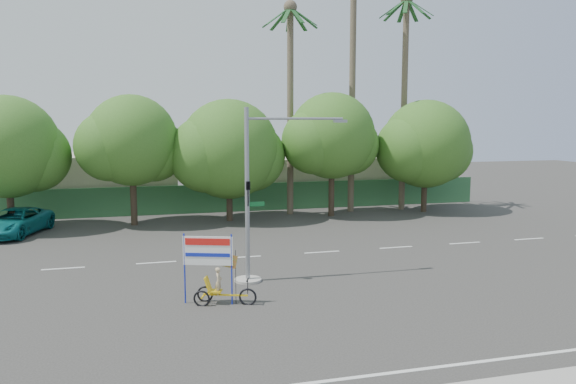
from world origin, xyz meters
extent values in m
plane|color=#33302D|center=(0.00, 0.00, 0.00)|extent=(120.00, 120.00, 0.00)
cube|color=#336B3D|center=(0.00, 21.50, 1.00)|extent=(38.00, 0.08, 2.00)
cube|color=beige|center=(-10.00, 26.00, 2.00)|extent=(12.00, 8.00, 4.00)
cube|color=beige|center=(8.00, 26.00, 1.80)|extent=(14.00, 8.00, 3.60)
cylinder|color=#473828|center=(-14.00, 18.00, 1.76)|extent=(0.40, 0.40, 3.52)
sphere|color=#2D5A1A|center=(-14.00, 18.00, 4.96)|extent=(6.00, 6.00, 6.00)
sphere|color=#2D5A1A|center=(-12.65, 18.30, 4.40)|extent=(4.32, 4.32, 4.32)
cylinder|color=#473828|center=(-7.00, 18.00, 1.87)|extent=(0.40, 0.40, 3.74)
sphere|color=#2D5A1A|center=(-7.00, 18.00, 5.27)|extent=(5.60, 5.60, 5.60)
sphere|color=#2D5A1A|center=(-5.74, 18.30, 4.68)|extent=(4.03, 4.03, 4.03)
sphere|color=#2D5A1A|center=(-8.26, 17.75, 4.93)|extent=(4.26, 4.26, 4.26)
cylinder|color=#473828|center=(-1.00, 18.00, 1.65)|extent=(0.40, 0.40, 3.30)
sphere|color=#2D5A1A|center=(-1.00, 18.00, 4.65)|extent=(6.40, 6.40, 6.40)
sphere|color=#2D5A1A|center=(0.44, 18.30, 4.12)|extent=(4.61, 4.61, 4.61)
sphere|color=#2D5A1A|center=(-2.44, 17.75, 4.35)|extent=(4.86, 4.86, 4.86)
cylinder|color=#473828|center=(6.00, 18.00, 1.94)|extent=(0.40, 0.40, 3.87)
sphere|color=#2D5A1A|center=(6.00, 18.00, 5.46)|extent=(5.80, 5.80, 5.80)
sphere|color=#2D5A1A|center=(7.30, 18.30, 4.84)|extent=(4.18, 4.18, 4.18)
sphere|color=#2D5A1A|center=(4.70, 17.75, 5.10)|extent=(4.41, 4.41, 4.41)
cylinder|color=#473828|center=(13.00, 18.00, 1.72)|extent=(0.40, 0.40, 3.43)
sphere|color=#2D5A1A|center=(13.00, 18.00, 4.84)|extent=(6.20, 6.20, 6.20)
sphere|color=#2D5A1A|center=(14.39, 18.30, 4.29)|extent=(4.46, 4.46, 4.46)
sphere|color=#2D5A1A|center=(11.61, 17.75, 4.52)|extent=(4.71, 4.71, 4.71)
cylinder|color=#70604C|center=(8.00, 19.50, 8.50)|extent=(0.44, 0.44, 17.00)
cylinder|color=#70604C|center=(12.00, 19.50, 7.50)|extent=(0.44, 0.44, 15.00)
cube|color=#1C4C21|center=(12.94, 19.50, 14.34)|extent=(1.91, 0.28, 1.36)
cube|color=#1C4C21|center=(12.72, 20.11, 14.34)|extent=(1.65, 1.44, 1.36)
cube|color=#1C4C21|center=(12.16, 20.43, 14.34)|extent=(0.61, 1.93, 1.36)
cube|color=#1C4C21|center=(11.53, 20.32, 14.34)|extent=(1.20, 1.80, 1.36)
cube|color=#1C4C21|center=(11.11, 19.82, 14.34)|extent=(1.89, 0.92, 1.36)
cube|color=#1C4C21|center=(11.11, 19.18, 14.34)|extent=(1.89, 0.92, 1.36)
cube|color=#1C4C21|center=(11.53, 18.68, 14.34)|extent=(1.20, 1.80, 1.36)
cube|color=#1C4C21|center=(12.16, 18.57, 14.34)|extent=(0.61, 1.93, 1.36)
cube|color=#1C4C21|center=(12.72, 18.89, 14.34)|extent=(1.65, 1.44, 1.36)
cylinder|color=#70604C|center=(3.50, 19.50, 7.00)|extent=(0.44, 0.44, 14.00)
sphere|color=#70604C|center=(3.50, 19.50, 14.00)|extent=(0.90, 0.90, 0.90)
cube|color=#1C4C21|center=(4.44, 19.50, 13.34)|extent=(1.91, 0.28, 1.36)
cube|color=#1C4C21|center=(4.22, 20.11, 13.34)|extent=(1.65, 1.44, 1.36)
cube|color=#1C4C21|center=(3.66, 20.43, 13.34)|extent=(0.61, 1.93, 1.36)
cube|color=#1C4C21|center=(3.03, 20.32, 13.34)|extent=(1.20, 1.80, 1.36)
cube|color=#1C4C21|center=(2.61, 19.82, 13.34)|extent=(1.89, 0.92, 1.36)
cube|color=#1C4C21|center=(2.61, 19.18, 13.34)|extent=(1.89, 0.92, 1.36)
cube|color=#1C4C21|center=(3.03, 18.68, 13.34)|extent=(1.20, 1.80, 1.36)
cube|color=#1C4C21|center=(3.66, 18.57, 13.34)|extent=(0.61, 1.93, 1.36)
cube|color=#1C4C21|center=(4.22, 18.89, 13.34)|extent=(1.65, 1.44, 1.36)
cylinder|color=gray|center=(-2.50, 4.00, 0.05)|extent=(1.10, 1.10, 0.10)
cylinder|color=gray|center=(-2.50, 4.00, 3.50)|extent=(0.18, 0.18, 7.00)
cylinder|color=gray|center=(-0.50, 4.00, 6.55)|extent=(4.00, 0.10, 0.10)
cube|color=gray|center=(1.40, 4.00, 6.45)|extent=(0.55, 0.20, 0.12)
imported|color=black|center=(-2.50, 3.78, 3.60)|extent=(0.16, 0.20, 1.00)
cube|color=#14662D|center=(-2.15, 4.00, 3.15)|extent=(0.70, 0.04, 0.18)
torus|color=black|center=(-3.07, 1.10, 0.28)|extent=(0.62, 0.28, 0.64)
torus|color=black|center=(-4.48, 1.88, 0.26)|extent=(0.58, 0.26, 0.59)
torus|color=black|center=(-4.66, 1.39, 0.26)|extent=(0.58, 0.26, 0.59)
cube|color=yellow|center=(-3.82, 1.37, 0.34)|extent=(1.52, 0.59, 0.06)
cube|color=yellow|center=(-4.57, 1.64, 0.28)|extent=(0.24, 0.55, 0.05)
cube|color=yellow|center=(-4.17, 1.49, 0.47)|extent=(0.57, 0.53, 0.06)
cube|color=yellow|center=(-4.41, 1.58, 0.73)|extent=(0.33, 0.44, 0.51)
cylinder|color=black|center=(-3.07, 1.10, 0.66)|extent=(0.04, 0.04, 0.52)
cube|color=black|center=(-3.07, 1.10, 0.91)|extent=(0.18, 0.41, 0.04)
imported|color=#CCB284|center=(-4.04, 1.45, 0.83)|extent=(0.35, 0.43, 1.01)
cylinder|color=#192ABC|center=(-5.19, 1.86, 1.27)|extent=(0.07, 0.07, 2.53)
cylinder|color=#192ABC|center=(-3.60, 1.29, 1.27)|extent=(0.07, 0.07, 2.53)
cube|color=white|center=(-4.39, 1.57, 1.92)|extent=(1.69, 0.65, 1.03)
cube|color=red|center=(-4.40, 1.54, 2.25)|extent=(1.51, 0.55, 0.24)
cube|color=#192ABC|center=(-4.40, 1.54, 1.78)|extent=(1.51, 0.55, 0.13)
cylinder|color=black|center=(-3.46, 1.24, 0.99)|extent=(0.02, 0.02, 1.97)
cube|color=red|center=(-3.77, 1.35, 1.60)|extent=(0.79, 0.30, 0.61)
imported|color=#107276|center=(-13.55, 16.54, 0.75)|extent=(4.01, 5.93, 1.51)
camera|label=1|loc=(-6.66, -17.79, 6.47)|focal=35.00mm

